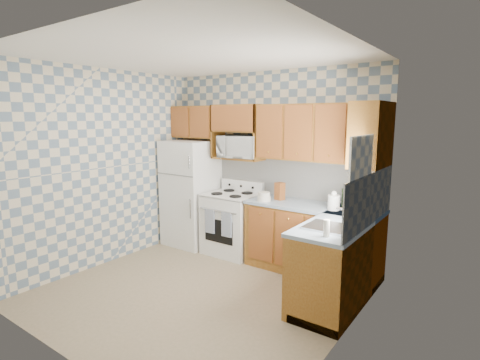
# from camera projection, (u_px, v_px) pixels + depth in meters

# --- Properties ---
(floor) EXTENTS (3.40, 3.40, 0.00)m
(floor) POSITION_uv_depth(u_px,v_px,m) (200.00, 292.00, 4.44)
(floor) COLOR #7B6C4F
(floor) RESTS_ON ground
(back_wall) EXTENTS (3.40, 0.02, 2.70)m
(back_wall) POSITION_uv_depth(u_px,v_px,m) (271.00, 165.00, 5.50)
(back_wall) COLOR slate
(back_wall) RESTS_ON ground
(right_wall) EXTENTS (0.02, 3.20, 2.70)m
(right_wall) POSITION_uv_depth(u_px,v_px,m) (345.00, 199.00, 3.24)
(right_wall) COLOR slate
(right_wall) RESTS_ON ground
(backsplash_back) EXTENTS (2.60, 0.02, 0.56)m
(backsplash_back) POSITION_uv_depth(u_px,v_px,m) (295.00, 178.00, 5.29)
(backsplash_back) COLOR silver
(backsplash_back) RESTS_ON back_wall
(backsplash_right) EXTENTS (0.02, 1.60, 0.56)m
(backsplash_right) POSITION_uv_depth(u_px,v_px,m) (370.00, 199.00, 3.92)
(backsplash_right) COLOR silver
(backsplash_right) RESTS_ON right_wall
(refrigerator) EXTENTS (0.75, 0.70, 1.68)m
(refrigerator) POSITION_uv_depth(u_px,v_px,m) (191.00, 193.00, 6.03)
(refrigerator) COLOR white
(refrigerator) RESTS_ON floor
(stove_body) EXTENTS (0.76, 0.65, 0.90)m
(stove_body) POSITION_uv_depth(u_px,v_px,m) (232.00, 224.00, 5.66)
(stove_body) COLOR white
(stove_body) RESTS_ON floor
(cooktop) EXTENTS (0.76, 0.65, 0.02)m
(cooktop) POSITION_uv_depth(u_px,v_px,m) (232.00, 195.00, 5.58)
(cooktop) COLOR silver
(cooktop) RESTS_ON stove_body
(backguard) EXTENTS (0.76, 0.08, 0.17)m
(backguard) POSITION_uv_depth(u_px,v_px,m) (243.00, 186.00, 5.79)
(backguard) COLOR white
(backguard) RESTS_ON cooktop
(dish_towel_left) EXTENTS (0.17, 0.02, 0.36)m
(dish_towel_left) POSITION_uv_depth(u_px,v_px,m) (210.00, 221.00, 5.45)
(dish_towel_left) COLOR navy
(dish_towel_left) RESTS_ON stove_body
(dish_towel_right) EXTENTS (0.17, 0.02, 0.36)m
(dish_towel_right) POSITION_uv_depth(u_px,v_px,m) (227.00, 225.00, 5.27)
(dish_towel_right) COLOR navy
(dish_towel_right) RESTS_ON stove_body
(base_cabinets_back) EXTENTS (1.75, 0.60, 0.88)m
(base_cabinets_back) POSITION_uv_depth(u_px,v_px,m) (312.00, 240.00, 4.94)
(base_cabinets_back) COLOR brown
(base_cabinets_back) RESTS_ON floor
(base_cabinets_right) EXTENTS (0.60, 1.60, 0.88)m
(base_cabinets_right) POSITION_uv_depth(u_px,v_px,m) (340.00, 262.00, 4.21)
(base_cabinets_right) COLOR brown
(base_cabinets_right) RESTS_ON floor
(countertop_back) EXTENTS (1.77, 0.63, 0.04)m
(countertop_back) POSITION_uv_depth(u_px,v_px,m) (313.00, 207.00, 4.86)
(countertop_back) COLOR gray
(countertop_back) RESTS_ON base_cabinets_back
(countertop_right) EXTENTS (0.63, 1.60, 0.04)m
(countertop_right) POSITION_uv_depth(u_px,v_px,m) (342.00, 222.00, 4.13)
(countertop_right) COLOR gray
(countertop_right) RESTS_ON base_cabinets_right
(upper_cabinets_back) EXTENTS (1.75, 0.33, 0.74)m
(upper_cabinets_back) POSITION_uv_depth(u_px,v_px,m) (320.00, 133.00, 4.81)
(upper_cabinets_back) COLOR brown
(upper_cabinets_back) RESTS_ON back_wall
(upper_cabinets_fridge) EXTENTS (0.82, 0.33, 0.50)m
(upper_cabinets_fridge) POSITION_uv_depth(u_px,v_px,m) (197.00, 122.00, 6.00)
(upper_cabinets_fridge) COLOR brown
(upper_cabinets_fridge) RESTS_ON back_wall
(upper_cabinets_right) EXTENTS (0.33, 0.70, 0.74)m
(upper_cabinets_right) POSITION_uv_depth(u_px,v_px,m) (372.00, 135.00, 4.26)
(upper_cabinets_right) COLOR brown
(upper_cabinets_right) RESTS_ON right_wall
(microwave_shelf) EXTENTS (0.80, 0.33, 0.03)m
(microwave_shelf) POSITION_uv_depth(u_px,v_px,m) (238.00, 158.00, 5.62)
(microwave_shelf) COLOR brown
(microwave_shelf) RESTS_ON back_wall
(microwave) EXTENTS (0.67, 0.52, 0.33)m
(microwave) POSITION_uv_depth(u_px,v_px,m) (240.00, 147.00, 5.53)
(microwave) COLOR white
(microwave) RESTS_ON microwave_shelf
(sink) EXTENTS (0.48, 0.40, 0.03)m
(sink) POSITION_uv_depth(u_px,v_px,m) (330.00, 228.00, 3.85)
(sink) COLOR #B7B7BC
(sink) RESTS_ON countertop_right
(window) EXTENTS (0.02, 0.66, 0.86)m
(window) POSITION_uv_depth(u_px,v_px,m) (360.00, 180.00, 3.60)
(window) COLOR white
(window) RESTS_ON right_wall
(bottle_0) EXTENTS (0.06, 0.06, 0.29)m
(bottle_0) POSITION_uv_depth(u_px,v_px,m) (355.00, 200.00, 4.47)
(bottle_0) COLOR black
(bottle_0) RESTS_ON countertop_back
(bottle_1) EXTENTS (0.06, 0.06, 0.27)m
(bottle_1) POSITION_uv_depth(u_px,v_px,m) (361.00, 203.00, 4.36)
(bottle_1) COLOR black
(bottle_1) RESTS_ON countertop_back
(bottle_2) EXTENTS (0.06, 0.06, 0.25)m
(bottle_2) POSITION_uv_depth(u_px,v_px,m) (368.00, 203.00, 4.42)
(bottle_2) COLOR #4D2709
(bottle_2) RESTS_ON countertop_back
(bottle_3) EXTENTS (0.06, 0.06, 0.24)m
(bottle_3) POSITION_uv_depth(u_px,v_px,m) (346.00, 203.00, 4.45)
(bottle_3) COLOR #4D2709
(bottle_3) RESTS_ON countertop_back
(bottle_4) EXTENTS (0.06, 0.06, 0.26)m
(bottle_4) POSITION_uv_depth(u_px,v_px,m) (344.00, 199.00, 4.60)
(bottle_4) COLOR black
(bottle_4) RESTS_ON countertop_back
(knife_block) EXTENTS (0.13, 0.13, 0.24)m
(knife_block) POSITION_uv_depth(u_px,v_px,m) (280.00, 191.00, 5.15)
(knife_block) COLOR brown
(knife_block) RESTS_ON countertop_back
(electric_kettle) EXTENTS (0.15, 0.15, 0.19)m
(electric_kettle) POSITION_uv_depth(u_px,v_px,m) (334.00, 203.00, 4.59)
(electric_kettle) COLOR white
(electric_kettle) RESTS_ON countertop_back
(food_containers) EXTENTS (0.18, 0.18, 0.12)m
(food_containers) POSITION_uv_depth(u_px,v_px,m) (264.00, 197.00, 5.09)
(food_containers) COLOR beige
(food_containers) RESTS_ON countertop_back
(soap_bottle) EXTENTS (0.06, 0.06, 0.17)m
(soap_bottle) POSITION_uv_depth(u_px,v_px,m) (327.00, 228.00, 3.56)
(soap_bottle) COLOR beige
(soap_bottle) RESTS_ON countertop_right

